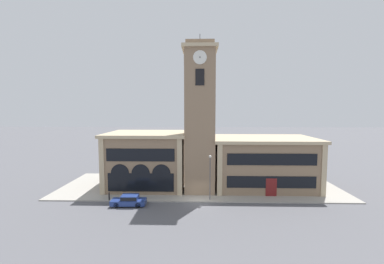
% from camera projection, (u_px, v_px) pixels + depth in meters
% --- Properties ---
extents(ground_plane, '(300.00, 300.00, 0.00)m').
position_uv_depth(ground_plane, '(200.00, 203.00, 33.55)').
color(ground_plane, '#56565B').
extents(sidewalk_kerb, '(42.90, 14.38, 0.15)m').
position_uv_depth(sidewalk_kerb, '(199.00, 186.00, 40.71)').
color(sidewalk_kerb, '#A39E93').
rests_on(sidewalk_kerb, ground_plane).
extents(clock_tower, '(4.99, 4.99, 22.81)m').
position_uv_depth(clock_tower, '(200.00, 119.00, 37.21)').
color(clock_tower, '#897056').
rests_on(clock_tower, ground_plane).
extents(town_hall_left_wing, '(12.36, 10.62, 8.58)m').
position_uv_depth(town_hall_left_wing, '(148.00, 159.00, 40.76)').
color(town_hall_left_wing, '#897056').
rests_on(town_hall_left_wing, ground_plane).
extents(town_hall_right_wing, '(15.70, 10.62, 7.83)m').
position_uv_depth(town_hall_right_wing, '(263.00, 162.00, 40.32)').
color(town_hall_right_wing, '#897056').
rests_on(town_hall_right_wing, ground_plane).
extents(parked_car_near, '(4.36, 1.86, 1.37)m').
position_uv_depth(parked_car_near, '(129.00, 200.00, 32.42)').
color(parked_car_near, navy).
rests_on(parked_car_near, ground_plane).
extents(street_lamp, '(0.36, 0.36, 6.02)m').
position_uv_depth(street_lamp, '(210.00, 171.00, 33.92)').
color(street_lamp, '#4C4C51').
rests_on(street_lamp, sidewalk_kerb).
extents(bollard, '(0.18, 0.18, 1.06)m').
position_uv_depth(bollard, '(109.00, 196.00, 34.06)').
color(bollard, black).
rests_on(bollard, sidewalk_kerb).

